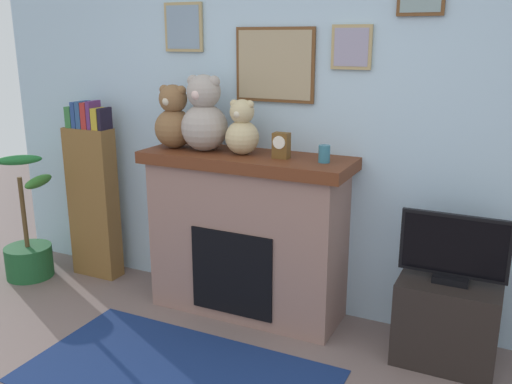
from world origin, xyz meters
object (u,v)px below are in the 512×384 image
tv_stand (446,322)px  teddy_bear_grey (204,117)px  television (454,250)px  fireplace (247,234)px  teddy_bear_tan (174,120)px  mantel_clock (281,145)px  teddy_bear_cream (242,130)px  potted_plant (27,243)px  bookshelf (93,196)px  candle_jar (324,154)px

tv_stand → teddy_bear_grey: (-1.67, 0.05, 1.11)m
tv_stand → television: size_ratio=0.95×
fireplace → tv_stand: (1.36, -0.07, -0.32)m
teddy_bear_tan → mantel_clock: bearing=-0.0°
tv_stand → teddy_bear_cream: bearing=178.0°
tv_stand → mantel_clock: (-1.10, 0.05, 0.96)m
mantel_clock → teddy_bear_grey: bearing=179.9°
potted_plant → teddy_bear_grey: bearing=8.4°
fireplace → bookshelf: bookshelf is taller
teddy_bear_tan → potted_plant: bearing=-170.0°
television → teddy_bear_cream: size_ratio=1.67×
candle_jar → mantel_clock: bearing=-179.7°
teddy_bear_grey → teddy_bear_cream: size_ratio=1.41×
bookshelf → teddy_bear_tan: (0.83, -0.05, 0.67)m
bookshelf → television: 2.75m
teddy_bear_grey → teddy_bear_cream: (0.29, 0.00, -0.07)m
potted_plant → candle_jar: (2.42, 0.23, 0.91)m
fireplace → candle_jar: (0.55, -0.02, 0.62)m
potted_plant → fireplace: bearing=7.6°
teddy_bear_cream → bookshelf: bearing=177.8°
bookshelf → tv_stand: bookshelf is taller
tv_stand → candle_jar: 1.24m
bookshelf → teddy_bear_tan: bearing=-3.5°
mantel_clock → teddy_bear_cream: size_ratio=0.45×
teddy_bear_cream → teddy_bear_tan: bearing=-180.0°
bookshelf → teddy_bear_grey: (1.08, -0.05, 0.70)m
mantel_clock → teddy_bear_grey: (-0.57, 0.00, 0.15)m
fireplace → teddy_bear_grey: size_ratio=2.81×
television → mantel_clock: size_ratio=3.69×
potted_plant → candle_jar: size_ratio=8.95×
bookshelf → mantel_clock: (1.65, -0.05, 0.55)m
teddy_bear_cream → candle_jar: bearing=0.0°
bookshelf → teddy_bear_cream: size_ratio=3.92×
bookshelf → teddy_bear_grey: 1.29m
bookshelf → candle_jar: bookshelf is taller
candle_jar → teddy_bear_cream: size_ratio=0.30×
mantel_clock → teddy_bear_tan: (-0.81, 0.00, 0.11)m
fireplace → mantel_clock: 0.70m
television → bookshelf: bearing=177.9°
potted_plant → teddy_bear_cream: bearing=7.2°
television → teddy_bear_tan: bearing=178.5°
fireplace → candle_jar: 0.82m
fireplace → teddy_bear_grey: bearing=-176.6°
mantel_clock → bookshelf: bearing=178.2°
fireplace → candle_jar: size_ratio=13.31×
teddy_bear_grey → teddy_bear_cream: 0.29m
fireplace → candle_jar: candle_jar is taller
tv_stand → teddy_bear_tan: teddy_bear_tan is taller
tv_stand → television: bearing=-90.0°
mantel_clock → fireplace: bearing=175.8°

